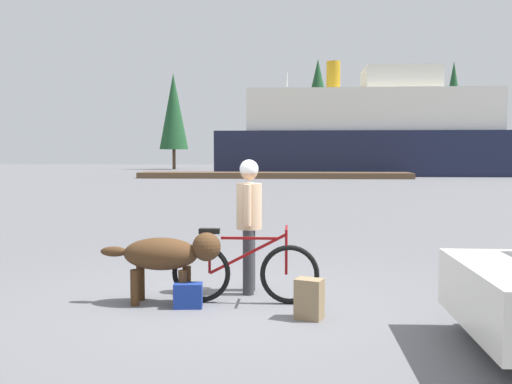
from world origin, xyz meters
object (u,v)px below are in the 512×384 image
Objects in this scene: backpack at (309,299)px; handbag_pannier at (188,296)px; bicycle at (244,271)px; dog at (168,255)px; person_cyclist at (249,213)px; ferry_boat at (370,135)px; sailboat_moored at (286,168)px.

backpack is 1.41m from handbag_pannier.
bicycle is 0.90m from dog.
dog is at bearing 146.70° from handbag_pannier.
person_cyclist is 5.23× the size of handbag_pannier.
backpack is at bearing -98.05° from ferry_boat.
bicycle is 40.64m from sailboat_moored.
handbag_pannier is at bearing -90.56° from sailboat_moored.
backpack is 1.34× the size of handbag_pannier.
sailboat_moored is at bearing 89.07° from dog.
person_cyclist is at bearing 33.49° from dog.
handbag_pannier is (-0.61, -0.26, -0.24)m from bicycle.
dog is at bearing -100.44° from ferry_boat.
ferry_boat is at bearing 80.68° from person_cyclist.
handbag_pannier is 0.04× the size of sailboat_moored.
sailboat_moored reaches higher than bicycle.
bicycle is 40.32m from ferry_boat.
person_cyclist is at bearing -89.66° from sailboat_moored.
person_cyclist is 1.54m from backpack.
ferry_boat reaches higher than sailboat_moored.
dog is (-0.88, -0.08, 0.19)m from bicycle.
sailboat_moored is at bearing 172.04° from ferry_boat.
person_cyclist is 40.12m from sailboat_moored.
sailboat_moored is (0.40, 40.89, 0.36)m from handbag_pannier.
person_cyclist is 3.91× the size of backpack.
person_cyclist reaches higher than handbag_pannier.
bicycle reaches higher than handbag_pannier.
backpack is at bearing -13.75° from handbag_pannier.
handbag_pannier is at bearing 166.25° from backpack.
handbag_pannier is at bearing -129.44° from person_cyclist.
person_cyclist is at bearing -99.32° from ferry_boat.
ferry_boat is (6.45, 39.70, 2.82)m from bicycle.
handbag_pannier is (-1.36, 0.33, -0.07)m from backpack.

